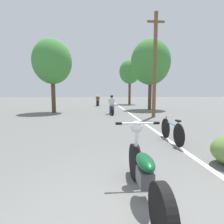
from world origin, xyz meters
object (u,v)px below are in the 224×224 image
roadside_tree_left (52,62)px  motorcycle_foreground (144,171)px  utility_pole (155,64)px  roadside_tree_right_far (130,72)px  motorcycle_rider_far (98,102)px  roadside_tree_right_near (151,62)px  bicycle_parked (172,131)px  motorcycle_rider_lead (112,107)px

roadside_tree_left → motorcycle_foreground: (4.35, -11.94, -3.58)m
utility_pole → roadside_tree_right_far: (0.54, 12.42, 0.95)m
roadside_tree_left → motorcycle_foreground: roadside_tree_left is taller
utility_pole → motorcycle_rider_far: size_ratio=3.25×
utility_pole → roadside_tree_left: bearing=156.7°
utility_pole → roadside_tree_right_near: size_ratio=1.02×
utility_pole → motorcycle_foreground: 9.74m
motorcycle_rider_far → bicycle_parked: motorcycle_rider_far is taller
utility_pole → roadside_tree_right_near: utility_pole is taller
roadside_tree_left → motorcycle_foreground: 13.20m
roadside_tree_right_far → motorcycle_rider_lead: size_ratio=2.93×
utility_pole → motorcycle_rider_lead: (-2.66, 1.72, -2.87)m
roadside_tree_right_near → roadside_tree_right_far: bearing=94.8°
utility_pole → roadside_tree_left: utility_pole is taller
motorcycle_foreground → motorcycle_rider_lead: 10.52m
motorcycle_rider_lead → motorcycle_foreground: bearing=-91.4°
roadside_tree_right_far → motorcycle_rider_far: roadside_tree_right_far is taller
roadside_tree_right_near → motorcycle_rider_lead: (-3.83, -3.22, -3.86)m
roadside_tree_right_far → motorcycle_rider_far: 6.24m
roadside_tree_left → motorcycle_foreground: bearing=-70.0°
roadside_tree_right_far → motorcycle_foreground: 21.85m
motorcycle_foreground → motorcycle_rider_lead: size_ratio=1.02×
motorcycle_foreground → motorcycle_rider_lead: (0.26, 10.52, 0.10)m
utility_pole → roadside_tree_right_near: (1.17, 4.94, 0.99)m
roadside_tree_right_far → motorcycle_foreground: (-3.47, -21.22, -3.92)m
utility_pole → roadside_tree_right_near: bearing=76.7°
motorcycle_rider_lead → motorcycle_rider_far: (-1.12, 8.35, -0.03)m
roadside_tree_right_far → bicycle_parked: 18.77m
motorcycle_rider_lead → bicycle_parked: 7.69m
roadside_tree_left → motorcycle_rider_far: (3.50, 6.93, -3.51)m
utility_pole → roadside_tree_right_far: utility_pole is taller
roadside_tree_right_near → bicycle_parked: roadside_tree_right_near is taller
roadside_tree_right_far → roadside_tree_left: bearing=-130.1°
roadside_tree_right_near → roadside_tree_left: bearing=-167.9°
motorcycle_rider_lead → bicycle_parked: bearing=-79.3°
roadside_tree_right_near → bicycle_parked: size_ratio=3.70×
motorcycle_foreground → utility_pole: bearing=71.6°
roadside_tree_right_near → roadside_tree_left: 8.64m
roadside_tree_right_near → bicycle_parked: bearing=-102.6°
utility_pole → motorcycle_rider_far: 11.14m
utility_pole → bicycle_parked: bearing=-102.0°
roadside_tree_left → bicycle_parked: size_ratio=3.30×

